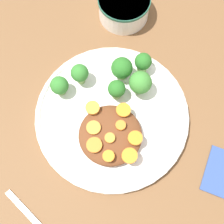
{
  "coord_description": "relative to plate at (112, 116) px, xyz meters",
  "views": [
    {
      "loc": [
        -0.01,
        0.19,
        0.57
      ],
      "look_at": [
        0.0,
        0.0,
        0.03
      ],
      "focal_mm": 50.0,
      "sensor_mm": 36.0,
      "label": 1
    }
  ],
  "objects": [
    {
      "name": "broccoli_floret_2",
      "position": [
        -0.01,
        -0.04,
        0.04
      ],
      "size": [
        0.03,
        0.03,
        0.05
      ],
      "color": "#759E51",
      "rests_on": "plate"
    },
    {
      "name": "ground_plane",
      "position": [
        0.0,
        0.0,
        -0.01
      ],
      "size": [
        4.0,
        4.0,
        0.0
      ],
      "primitive_type": "plane",
      "color": "brown"
    },
    {
      "name": "carrot_slice_1",
      "position": [
        -0.04,
        0.05,
        0.04
      ],
      "size": [
        0.03,
        0.03,
        0.0
      ],
      "primitive_type": "cylinder",
      "color": "orange",
      "rests_on": "stew_mound"
    },
    {
      "name": "carrot_slice_6",
      "position": [
        0.03,
        0.0,
        0.04
      ],
      "size": [
        0.03,
        0.03,
        0.01
      ],
      "primitive_type": "cylinder",
      "color": "orange",
      "rests_on": "stew_mound"
    },
    {
      "name": "stew_mound",
      "position": [
        -0.0,
        0.04,
        0.02
      ],
      "size": [
        0.11,
        0.11,
        0.03
      ],
      "primitive_type": "ellipsoid",
      "color": "brown",
      "rests_on": "plate"
    },
    {
      "name": "carrot_slice_7",
      "position": [
        -0.04,
        0.08,
        0.04
      ],
      "size": [
        0.03,
        0.03,
        0.01
      ],
      "primitive_type": "cylinder",
      "color": "orange",
      "rests_on": "stew_mound"
    },
    {
      "name": "broccoli_floret_0",
      "position": [
        -0.05,
        -0.05,
        0.04
      ],
      "size": [
        0.04,
        0.04,
        0.06
      ],
      "color": "#7FA85B",
      "rests_on": "plate"
    },
    {
      "name": "broccoli_floret_5",
      "position": [
        0.1,
        -0.04,
        0.03
      ],
      "size": [
        0.03,
        0.03,
        0.05
      ],
      "color": "#759E51",
      "rests_on": "plate"
    },
    {
      "name": "carrot_slice_5",
      "position": [
        0.0,
        0.05,
        0.04
      ],
      "size": [
        0.02,
        0.02,
        0.01
      ],
      "primitive_type": "cylinder",
      "color": "orange",
      "rests_on": "stew_mound"
    },
    {
      "name": "carrot_slice_4",
      "position": [
        -0.02,
        0.03,
        0.04
      ],
      "size": [
        0.02,
        0.02,
        0.01
      ],
      "primitive_type": "cylinder",
      "color": "orange",
      "rests_on": "stew_mound"
    },
    {
      "name": "broccoli_floret_3",
      "position": [
        -0.01,
        -0.08,
        0.04
      ],
      "size": [
        0.04,
        0.04,
        0.05
      ],
      "color": "#759E51",
      "rests_on": "plate"
    },
    {
      "name": "dip_bowl",
      "position": [
        -0.01,
        -0.24,
        0.02
      ],
      "size": [
        0.11,
        0.11,
        0.05
      ],
      "color": "white",
      "rests_on": "ground_plane"
    },
    {
      "name": "carrot_slice_3",
      "position": [
        -0.02,
        0.0,
        0.04
      ],
      "size": [
        0.03,
        0.03,
        0.0
      ],
      "primitive_type": "cylinder",
      "color": "orange",
      "rests_on": "stew_mound"
    },
    {
      "name": "carrot_slice_0",
      "position": [
        0.0,
        0.08,
        0.04
      ],
      "size": [
        0.02,
        0.02,
        0.01
      ],
      "primitive_type": "cylinder",
      "color": "orange",
      "rests_on": "stew_mound"
    },
    {
      "name": "broccoli_floret_4",
      "position": [
        -0.05,
        -0.1,
        0.03
      ],
      "size": [
        0.03,
        0.03,
        0.05
      ],
      "color": "#759E51",
      "rests_on": "plate"
    },
    {
      "name": "carrot_slice_8",
      "position": [
        0.03,
        0.07,
        0.04
      ],
      "size": [
        0.03,
        0.03,
        0.01
      ],
      "primitive_type": "cylinder",
      "color": "orange",
      "rests_on": "stew_mound"
    },
    {
      "name": "carrot_slice_2",
      "position": [
        0.03,
        0.04,
        0.04
      ],
      "size": [
        0.03,
        0.03,
        0.0
      ],
      "primitive_type": "cylinder",
      "color": "orange",
      "rests_on": "stew_mound"
    },
    {
      "name": "plate",
      "position": [
        0.0,
        0.0,
        0.0
      ],
      "size": [
        0.29,
        0.29,
        0.02
      ],
      "color": "white",
      "rests_on": "ground_plane"
    },
    {
      "name": "broccoli_floret_1",
      "position": [
        0.06,
        -0.07,
        0.04
      ],
      "size": [
        0.03,
        0.03,
        0.05
      ],
      "color": "#759E51",
      "rests_on": "plate"
    }
  ]
}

